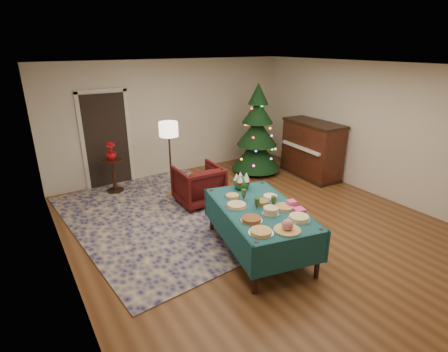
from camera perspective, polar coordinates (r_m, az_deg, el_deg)
room_shell at (r=5.61m, az=6.63°, el=3.39°), size 7.00×7.00×7.00m
doorway at (r=8.07m, az=-18.65°, el=5.93°), size 1.08×0.04×2.16m
rug at (r=6.69m, az=-9.39°, el=-6.20°), size 3.58×4.48×0.02m
buffet_table at (r=5.27m, az=5.81°, el=-6.60°), size 1.50×2.11×0.75m
platter_0 at (r=4.53m, az=6.06°, el=-9.04°), size 0.32×0.32×0.05m
platter_1 at (r=4.62m, az=10.31°, el=-8.12°), size 0.36×0.36×0.16m
platter_2 at (r=4.93m, az=12.14°, el=-6.72°), size 0.32×0.32×0.06m
platter_3 at (r=4.81m, az=4.51°, el=-7.08°), size 0.31×0.31×0.05m
platter_4 at (r=5.01m, az=7.62°, el=-5.67°), size 0.25×0.25×0.10m
platter_5 at (r=5.22m, az=9.84°, el=-5.06°), size 0.31×0.31×0.04m
platter_6 at (r=5.19m, az=2.06°, el=-4.83°), size 0.32×0.32×0.05m
platter_7 at (r=5.28m, az=6.29°, el=-4.37°), size 0.24×0.24×0.07m
platter_8 at (r=5.53m, az=7.55°, el=-3.38°), size 0.25×0.25×0.04m
platter_9 at (r=5.51m, az=1.37°, el=-3.29°), size 0.25×0.25×0.04m
goblet_0 at (r=5.40m, az=3.24°, el=-3.01°), size 0.08×0.08×0.17m
goblet_1 at (r=5.21m, az=8.10°, el=-4.13°), size 0.08×0.08×0.17m
goblet_2 at (r=5.12m, az=5.40°, el=-4.45°), size 0.08×0.08×0.17m
napkin_stack at (r=5.19m, az=12.17°, el=-5.41°), size 0.18×0.18×0.04m
gift_box at (r=5.28m, az=10.93°, el=-4.47°), size 0.14×0.14×0.10m
centerpiece at (r=5.78m, az=2.93°, el=-0.93°), size 0.27×0.27×0.31m
armchair at (r=6.93m, az=-4.18°, el=-1.14°), size 0.86×0.81×0.86m
floor_lamp at (r=7.10m, az=-9.00°, el=6.82°), size 0.38×0.38×1.57m
side_table at (r=7.85m, az=-17.55°, el=-0.04°), size 0.41×0.41×0.72m
potted_plant at (r=7.70m, az=-17.93°, el=3.30°), size 0.22×0.39×0.22m
christmas_tree at (r=8.53m, az=5.42°, el=6.88°), size 1.26×1.26×2.18m
piano at (r=8.61m, az=14.11°, el=4.18°), size 0.83×1.58×1.32m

